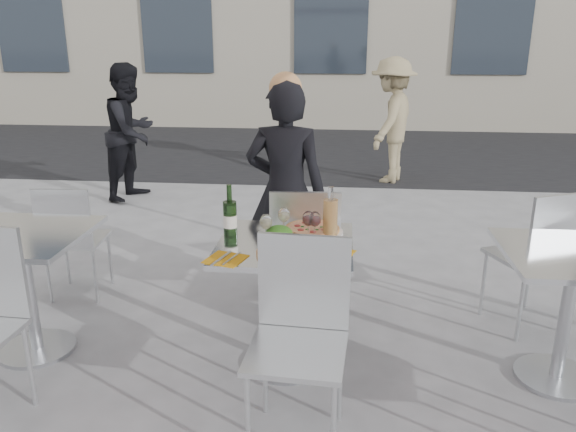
# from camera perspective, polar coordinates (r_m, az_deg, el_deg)

# --- Properties ---
(ground) EXTENTS (80.00, 80.00, 0.00)m
(ground) POSITION_cam_1_polar(r_m,az_deg,el_deg) (3.35, -0.26, -14.78)
(ground) COLOR slate
(street_asphalt) EXTENTS (24.00, 5.00, 0.00)m
(street_asphalt) POSITION_cam_1_polar(r_m,az_deg,el_deg) (9.48, 3.79, 6.86)
(street_asphalt) COLOR black
(street_asphalt) RESTS_ON ground
(main_table) EXTENTS (0.72, 0.72, 0.75)m
(main_table) POSITION_cam_1_polar(r_m,az_deg,el_deg) (3.09, -0.27, -6.34)
(main_table) COLOR #B7BABF
(main_table) RESTS_ON ground
(side_table_left) EXTENTS (0.72, 0.72, 0.75)m
(side_table_left) POSITION_cam_1_polar(r_m,az_deg,el_deg) (3.56, -25.13, -4.77)
(side_table_left) COLOR #B7BABF
(side_table_left) RESTS_ON ground
(side_table_right) EXTENTS (0.72, 0.72, 0.75)m
(side_table_right) POSITION_cam_1_polar(r_m,az_deg,el_deg) (3.31, 26.74, -6.71)
(side_table_right) COLOR #B7BABF
(side_table_right) RESTS_ON ground
(chair_far) EXTENTS (0.45, 0.47, 0.94)m
(chair_far) POSITION_cam_1_polar(r_m,az_deg,el_deg) (3.51, 1.73, -3.08)
(chair_far) COLOR silver
(chair_far) RESTS_ON ground
(chair_near) EXTENTS (0.46, 0.47, 0.95)m
(chair_near) POSITION_cam_1_polar(r_m,az_deg,el_deg) (2.59, 1.24, -10.85)
(chair_near) COLOR silver
(chair_near) RESTS_ON ground
(side_chair_lfar) EXTENTS (0.41, 0.42, 0.84)m
(side_chair_lfar) POSITION_cam_1_polar(r_m,az_deg,el_deg) (4.19, -21.19, -1.62)
(side_chair_lfar) COLOR silver
(side_chair_lfar) RESTS_ON ground
(side_chair_rfar) EXTENTS (0.56, 0.57, 0.94)m
(side_chair_rfar) POSITION_cam_1_polar(r_m,az_deg,el_deg) (3.79, 24.45, -3.12)
(side_chair_rfar) COLOR silver
(side_chair_rfar) RESTS_ON ground
(woman_diner) EXTENTS (0.58, 0.40, 1.53)m
(woman_diner) POSITION_cam_1_polar(r_m,az_deg,el_deg) (3.92, -0.25, 2.47)
(woman_diner) COLOR black
(woman_diner) RESTS_ON ground
(pedestrian_a) EXTENTS (0.75, 0.87, 1.53)m
(pedestrian_a) POSITION_cam_1_polar(r_m,az_deg,el_deg) (6.67, -15.63, 8.22)
(pedestrian_a) COLOR black
(pedestrian_a) RESTS_ON ground
(pedestrian_b) EXTENTS (0.90, 1.15, 1.57)m
(pedestrian_b) POSITION_cam_1_polar(r_m,az_deg,el_deg) (7.30, 10.48, 9.51)
(pedestrian_b) COLOR #9C8B64
(pedestrian_b) RESTS_ON ground
(pizza_near) EXTENTS (0.35, 0.35, 0.02)m
(pizza_near) POSITION_cam_1_polar(r_m,az_deg,el_deg) (2.85, 0.26, -3.68)
(pizza_near) COLOR #DD9E56
(pizza_near) RESTS_ON main_table
(pizza_far) EXTENTS (0.35, 0.35, 0.03)m
(pizza_far) POSITION_cam_1_polar(r_m,az_deg,el_deg) (3.16, 2.46, -1.42)
(pizza_far) COLOR white
(pizza_far) RESTS_ON main_table
(salad_plate) EXTENTS (0.22, 0.22, 0.09)m
(salad_plate) POSITION_cam_1_polar(r_m,az_deg,el_deg) (3.02, -0.94, -1.93)
(salad_plate) COLOR white
(salad_plate) RESTS_ON main_table
(wine_bottle) EXTENTS (0.07, 0.08, 0.29)m
(wine_bottle) POSITION_cam_1_polar(r_m,az_deg,el_deg) (3.08, -5.91, -0.08)
(wine_bottle) COLOR #22481B
(wine_bottle) RESTS_ON main_table
(carafe) EXTENTS (0.08, 0.08, 0.29)m
(carafe) POSITION_cam_1_polar(r_m,az_deg,el_deg) (3.04, 4.32, -0.18)
(carafe) COLOR #DFA85F
(carafe) RESTS_ON main_table
(sugar_shaker) EXTENTS (0.06, 0.06, 0.11)m
(sugar_shaker) POSITION_cam_1_polar(r_m,az_deg,el_deg) (3.07, 4.43, -1.27)
(sugar_shaker) COLOR white
(sugar_shaker) RESTS_ON main_table
(wineglass_white_a) EXTENTS (0.07, 0.07, 0.16)m
(wineglass_white_a) POSITION_cam_1_polar(r_m,az_deg,el_deg) (2.98, -2.24, -0.70)
(wineglass_white_a) COLOR white
(wineglass_white_a) RESTS_ON main_table
(wineglass_white_b) EXTENTS (0.07, 0.07, 0.16)m
(wineglass_white_b) POSITION_cam_1_polar(r_m,az_deg,el_deg) (3.10, -0.44, 0.04)
(wineglass_white_b) COLOR white
(wineglass_white_b) RESTS_ON main_table
(wineglass_red_a) EXTENTS (0.07, 0.07, 0.16)m
(wineglass_red_a) POSITION_cam_1_polar(r_m,az_deg,el_deg) (3.04, 2.10, -0.35)
(wineglass_red_a) COLOR white
(wineglass_red_a) RESTS_ON main_table
(wineglass_red_b) EXTENTS (0.07, 0.07, 0.16)m
(wineglass_red_b) POSITION_cam_1_polar(r_m,az_deg,el_deg) (3.03, 2.73, -0.41)
(wineglass_red_b) COLOR white
(wineglass_red_b) RESTS_ON main_table
(napkin_left) EXTENTS (0.22, 0.22, 0.01)m
(napkin_left) POSITION_cam_1_polar(r_m,az_deg,el_deg) (2.80, -6.37, -4.35)
(napkin_left) COLOR orange
(napkin_left) RESTS_ON main_table
(napkin_right) EXTENTS (0.23, 0.23, 0.01)m
(napkin_right) POSITION_cam_1_polar(r_m,az_deg,el_deg) (2.86, 4.69, -3.81)
(napkin_right) COLOR orange
(napkin_right) RESTS_ON main_table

